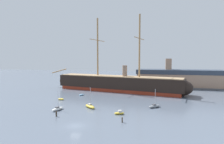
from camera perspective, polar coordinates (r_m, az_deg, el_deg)
name	(u,v)px	position (r m, az deg, el deg)	size (l,w,h in m)	color
ground_plane	(75,126)	(49.18, -10.64, -15.18)	(400.00, 400.00, 0.00)	slate
tall_ship	(117,83)	(95.98, 1.61, -3.30)	(74.93, 21.72, 36.35)	maroon
sailboat_foreground_left	(58,109)	(63.80, -15.57, -10.29)	(2.61, 4.93, 6.15)	silver
motorboat_foreground_right	(119,113)	(57.35, 2.14, -11.86)	(3.14, 2.21, 1.22)	gold
sailboat_near_centre	(90,106)	(64.79, -6.44, -9.89)	(4.99, 4.63, 6.83)	gold
dinghy_mid_left	(61,99)	(78.98, -14.71, -7.65)	(2.98, 1.79, 0.66)	gold
sailboat_mid_right	(155,106)	(66.25, 12.31, -9.70)	(4.36, 4.33, 6.15)	gray
dinghy_alongside_bow	(82,95)	(86.20, -8.90, -6.60)	(2.12, 2.93, 0.63)	#7FB2D6
motorboat_far_right	(182,91)	(97.76, 19.83, -5.38)	(3.34, 4.13, 1.61)	#B22D28
dinghy_distant_centre	(124,87)	(108.01, 3.45, -4.44)	(1.13, 2.28, 0.52)	#236670
mooring_piling_nearest	(122,120)	(50.51, 2.99, -13.79)	(0.32, 0.32, 1.34)	#4C3D2D
mooring_piling_left_pair	(56,114)	(57.40, -15.96, -11.71)	(0.40, 0.40, 1.41)	#382B1E
dockside_warehouse_right	(178,79)	(114.09, 18.77, -1.81)	(49.31, 13.22, 16.00)	#565659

